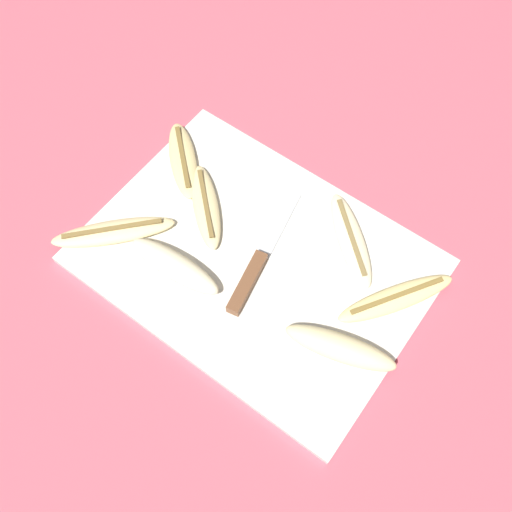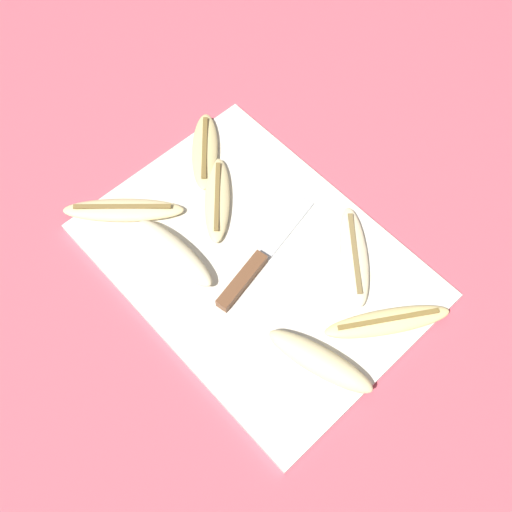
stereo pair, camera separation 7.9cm
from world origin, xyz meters
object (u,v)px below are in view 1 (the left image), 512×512
at_px(knife, 254,271).
at_px(banana_pale_long, 351,239).
at_px(banana_spotted_left, 183,160).
at_px(banana_soft_right, 340,348).
at_px(banana_golden_short, 396,298).
at_px(banana_mellow_near, 206,206).
at_px(banana_bright_far, 175,266).
at_px(banana_ripe_center, 113,232).

height_order(knife, banana_pale_long, banana_pale_long).
height_order(banana_spotted_left, banana_soft_right, banana_soft_right).
xyz_separation_m(banana_spotted_left, banana_golden_short, (0.42, -0.01, 0.00)).
xyz_separation_m(knife, banana_pale_long, (0.09, 0.13, 0.00)).
relative_size(knife, banana_golden_short, 1.31).
height_order(banana_mellow_near, banana_bright_far, banana_bright_far).
height_order(banana_pale_long, banana_bright_far, banana_bright_far).
relative_size(banana_mellow_near, banana_bright_far, 0.91).
bearing_deg(banana_spotted_left, banana_golden_short, -1.08).
bearing_deg(banana_ripe_center, banana_mellow_near, 55.27).
relative_size(banana_soft_right, banana_bright_far, 1.04).
xyz_separation_m(knife, banana_mellow_near, (-0.13, 0.05, 0.00)).
relative_size(banana_spotted_left, banana_mellow_near, 1.00).
relative_size(banana_spotted_left, banana_pale_long, 0.94).
relative_size(knife, banana_soft_right, 1.40).
distance_m(banana_soft_right, banana_bright_far, 0.27).
bearing_deg(banana_spotted_left, banana_bright_far, -53.41).
bearing_deg(banana_mellow_near, banana_golden_short, 7.21).
height_order(banana_mellow_near, banana_soft_right, banana_soft_right).
bearing_deg(banana_golden_short, banana_bright_far, -152.05).
xyz_separation_m(knife, banana_soft_right, (0.17, -0.03, 0.01)).
bearing_deg(banana_spotted_left, banana_mellow_near, -29.06).
xyz_separation_m(banana_pale_long, banana_ripe_center, (-0.31, -0.21, 0.00)).
xyz_separation_m(banana_ripe_center, banana_golden_short, (0.41, 0.17, -0.00)).
distance_m(knife, banana_golden_short, 0.22).
bearing_deg(banana_mellow_near, banana_spotted_left, 150.94).
bearing_deg(knife, banana_pale_long, 44.90).
height_order(knife, banana_bright_far, banana_bright_far).
distance_m(banana_bright_far, banana_golden_short, 0.33).
relative_size(banana_pale_long, banana_golden_short, 0.88).
distance_m(knife, banana_bright_far, 0.12).
height_order(banana_pale_long, banana_golden_short, banana_golden_short).
distance_m(knife, banana_spotted_left, 0.24).
height_order(banana_soft_right, banana_golden_short, banana_soft_right).
bearing_deg(banana_soft_right, banana_golden_short, 78.16).
bearing_deg(banana_pale_long, banana_mellow_near, -158.47).
bearing_deg(banana_bright_far, banana_ripe_center, -175.46).
distance_m(banana_pale_long, banana_soft_right, 0.18).
bearing_deg(banana_bright_far, banana_golden_short, 27.95).
bearing_deg(banana_golden_short, banana_spotted_left, 178.92).
xyz_separation_m(banana_pale_long, banana_bright_far, (-0.19, -0.20, 0.01)).
bearing_deg(banana_mellow_near, banana_ripe_center, -124.73).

